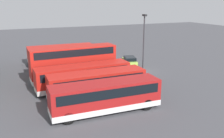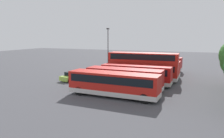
# 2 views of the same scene
# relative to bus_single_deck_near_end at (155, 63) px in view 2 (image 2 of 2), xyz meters

# --- Properties ---
(ground_plane) EXTENTS (140.00, 140.00, 0.00)m
(ground_plane) POSITION_rel_bus_single_deck_near_end_xyz_m (10.90, -9.83, -1.62)
(ground_plane) COLOR #47474C
(bus_single_deck_near_end) EXTENTS (2.90, 10.67, 2.95)m
(bus_single_deck_near_end) POSITION_rel_bus_single_deck_near_end_xyz_m (0.00, 0.00, 0.00)
(bus_single_deck_near_end) COLOR #A51919
(bus_single_deck_near_end) RESTS_ON ground
(bus_single_deck_second) EXTENTS (2.72, 10.67, 2.95)m
(bus_single_deck_second) POSITION_rel_bus_single_deck_near_end_xyz_m (3.65, -0.49, 0.00)
(bus_single_deck_second) COLOR red
(bus_single_deck_second) RESTS_ON ground
(bus_single_deck_third) EXTENTS (2.88, 11.45, 2.95)m
(bus_single_deck_third) POSITION_rel_bus_single_deck_near_end_xyz_m (7.13, -0.02, 0.00)
(bus_single_deck_third) COLOR red
(bus_single_deck_third) RESTS_ON ground
(bus_double_decker_fourth) EXTENTS (2.88, 11.28, 4.55)m
(bus_double_decker_fourth) POSITION_rel_bus_single_deck_near_end_xyz_m (10.71, 0.18, 0.83)
(bus_double_decker_fourth) COLOR red
(bus_double_decker_fourth) RESTS_ON ground
(bus_single_deck_fifth) EXTENTS (2.65, 10.42, 2.95)m
(bus_single_deck_fifth) POSITION_rel_bus_single_deck_near_end_xyz_m (14.32, 0.13, -0.00)
(bus_single_deck_fifth) COLOR #B71411
(bus_single_deck_fifth) RESTS_ON ground
(bus_single_deck_sixth) EXTENTS (2.78, 10.37, 2.95)m
(bus_single_deck_sixth) POSITION_rel_bus_single_deck_near_end_xyz_m (18.12, -0.40, -0.00)
(bus_single_deck_sixth) COLOR #B71411
(bus_single_deck_sixth) RESTS_ON ground
(bus_single_deck_seventh) EXTENTS (2.88, 11.20, 2.95)m
(bus_single_deck_seventh) POSITION_rel_bus_single_deck_near_end_xyz_m (21.66, -0.51, 0.00)
(bus_single_deck_seventh) COLOR red
(bus_single_deck_seventh) RESTS_ON ground
(car_hatchback_silver) EXTENTS (4.51, 2.83, 1.43)m
(car_hatchback_silver) POSITION_rel_bus_single_deck_near_end_xyz_m (15.06, -10.42, -0.92)
(car_hatchback_silver) COLOR #A5D14C
(car_hatchback_silver) RESTS_ON ground
(lamp_post_tall) EXTENTS (0.70, 0.30, 8.71)m
(lamp_post_tall) POSITION_rel_bus_single_deck_near_end_xyz_m (6.53, -7.86, 3.42)
(lamp_post_tall) COLOR #38383D
(lamp_post_tall) RESTS_ON ground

